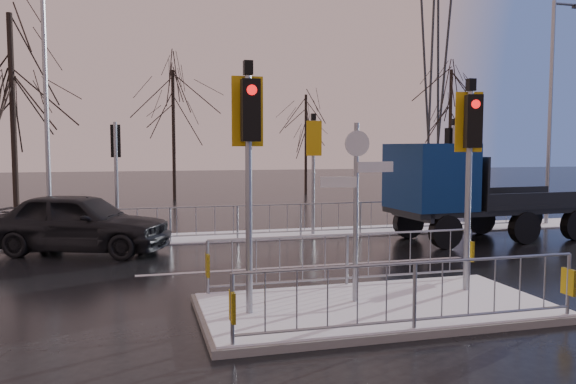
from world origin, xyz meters
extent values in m
plane|color=black|center=(0.00, 0.00, 0.00)|extent=(120.00, 120.00, 0.00)
cube|color=white|center=(0.00, 8.60, 0.02)|extent=(30.00, 2.00, 0.04)
cube|color=silver|center=(0.00, 3.80, 0.00)|extent=(8.00, 0.15, 0.01)
cube|color=slate|center=(0.00, 0.00, 0.06)|extent=(6.00, 3.00, 0.12)
cube|color=white|center=(0.00, 0.00, 0.14)|extent=(5.85, 2.85, 0.03)
cube|color=gold|center=(-2.70, -1.38, 0.67)|extent=(0.05, 0.28, 0.42)
cube|color=gold|center=(2.70, -1.38, 0.67)|extent=(0.05, 0.28, 0.42)
cube|color=gold|center=(-2.70, 1.38, 0.67)|extent=(0.05, 0.28, 0.42)
cube|color=gold|center=(2.70, 1.38, 0.67)|extent=(0.05, 0.28, 0.42)
cylinder|color=#8E949B|center=(-2.20, 0.00, 2.02)|extent=(0.11, 0.11, 3.80)
cube|color=black|center=(-2.20, -0.18, 3.37)|extent=(0.28, 0.22, 0.95)
cylinder|color=red|center=(-2.20, -0.29, 3.67)|extent=(0.16, 0.04, 0.16)
cube|color=#E5AA0D|center=(-2.20, 0.07, 3.37)|extent=(0.50, 0.03, 1.10)
cube|color=black|center=(-2.20, 0.00, 4.04)|extent=(0.14, 0.14, 0.22)
cylinder|color=#8E949B|center=(2.00, 0.40, 1.97)|extent=(0.11, 0.11, 3.70)
cube|color=black|center=(1.95, 0.23, 3.27)|extent=(0.33, 0.28, 0.95)
cylinder|color=red|center=(1.93, 0.12, 3.57)|extent=(0.16, 0.08, 0.16)
cube|color=#E5AA0D|center=(2.02, 0.47, 3.27)|extent=(0.49, 0.16, 1.10)
cube|color=black|center=(2.00, 0.40, 3.94)|extent=(0.14, 0.14, 0.22)
cylinder|color=#8E949B|center=(-0.30, 0.20, 1.67)|extent=(0.09, 0.09, 3.10)
cube|color=silver|center=(0.05, 0.20, 2.47)|extent=(0.70, 0.14, 0.18)
cube|color=silver|center=(-0.62, 0.20, 2.22)|extent=(0.62, 0.15, 0.18)
cylinder|color=silver|center=(-0.30, 0.17, 2.87)|extent=(0.44, 0.03, 0.44)
cylinder|color=#8E949B|center=(-4.50, 8.30, 1.79)|extent=(0.11, 0.11, 3.50)
cube|color=black|center=(-4.50, 8.48, 2.99)|extent=(0.28, 0.22, 0.95)
cylinder|color=red|center=(-4.50, 8.59, 3.29)|extent=(0.16, 0.04, 0.16)
cylinder|color=#8E949B|center=(1.50, 8.30, 1.84)|extent=(0.11, 0.11, 3.60)
cube|color=black|center=(1.50, 8.48, 3.09)|extent=(0.28, 0.22, 0.95)
cylinder|color=red|center=(1.50, 8.59, 3.39)|extent=(0.16, 0.04, 0.16)
cube|color=#E5AA0D|center=(1.50, 8.23, 3.09)|extent=(0.50, 0.03, 1.10)
cube|color=black|center=(1.50, 8.30, 3.76)|extent=(0.14, 0.14, 0.22)
cylinder|color=#8E949B|center=(6.50, 8.30, 1.79)|extent=(0.11, 0.11, 3.50)
cube|color=black|center=(6.45, 8.47, 2.99)|extent=(0.33, 0.28, 0.95)
cylinder|color=red|center=(6.43, 8.58, 3.29)|extent=(0.16, 0.08, 0.16)
cube|color=black|center=(6.50, 8.30, 3.66)|extent=(0.14, 0.14, 0.22)
imported|color=black|center=(-5.42, 7.01, 0.81)|extent=(5.16, 3.60, 1.63)
cylinder|color=black|center=(4.29, 4.99, 0.48)|extent=(0.96, 0.34, 0.95)
cylinder|color=black|center=(4.18, 6.99, 0.48)|extent=(0.96, 0.34, 0.95)
cylinder|color=black|center=(6.95, 5.14, 0.48)|extent=(0.96, 0.34, 0.95)
cylinder|color=black|center=(6.84, 7.13, 0.48)|extent=(0.96, 0.34, 0.95)
cylinder|color=black|center=(8.85, 5.25, 0.48)|extent=(0.96, 0.34, 0.95)
cylinder|color=black|center=(8.74, 7.24, 0.48)|extent=(0.96, 0.34, 0.95)
cube|color=black|center=(6.51, 6.12, 0.93)|extent=(6.38, 2.53, 0.15)
cube|color=navy|center=(4.33, 6.00, 1.96)|extent=(2.02, 2.38, 1.90)
cube|color=black|center=(5.25, 6.05, 2.34)|extent=(0.14, 1.90, 1.05)
cube|color=#2D3033|center=(3.76, 5.96, 0.90)|extent=(0.24, 2.19, 0.33)
cube|color=black|center=(7.56, 6.17, 1.06)|extent=(4.30, 2.51, 0.11)
cube|color=black|center=(5.52, 6.06, 1.82)|extent=(0.20, 2.28, 1.43)
cylinder|color=black|center=(-8.00, 12.50, 3.68)|extent=(0.20, 0.20, 7.36)
cylinder|color=black|center=(-2.00, 22.00, 3.45)|extent=(0.19, 0.19, 6.90)
cylinder|color=black|center=(6.00, 24.00, 2.99)|extent=(0.16, 0.16, 5.98)
cylinder|color=black|center=(14.00, 21.00, 3.68)|extent=(0.20, 0.20, 7.36)
cylinder|color=#8E949B|center=(10.50, 8.50, 4.00)|extent=(0.14, 0.14, 8.00)
cylinder|color=#8E949B|center=(11.00, 8.50, 7.90)|extent=(1.00, 0.10, 0.10)
cylinder|color=#8E949B|center=(-6.50, 9.50, 4.10)|extent=(0.14, 0.14, 8.20)
cylinder|color=#2D3033|center=(18.60, 30.60, 10.00)|extent=(1.18, 1.18, 19.97)
cylinder|color=#2D3033|center=(17.40, 30.60, 10.00)|extent=(1.18, 1.18, 19.97)
cylinder|color=#2D3033|center=(18.60, 29.40, 10.00)|extent=(1.18, 1.18, 19.97)
cylinder|color=#2D3033|center=(17.40, 29.40, 10.00)|extent=(1.18, 1.18, 19.97)
camera|label=1|loc=(-3.89, -8.70, 2.80)|focal=35.00mm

